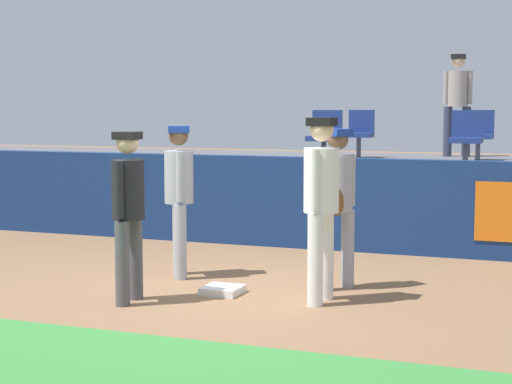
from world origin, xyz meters
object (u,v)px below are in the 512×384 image
seat_back_right (479,132)px  seat_front_right (466,135)px  first_base (223,290)px  player_coach_visitor (337,197)px  player_runner_visitor (179,190)px  player_fielder_home (322,196)px  seat_back_center (360,131)px  player_umpire (128,204)px  spectator_hooded (458,98)px  seat_front_center (325,134)px

seat_back_right → seat_front_right: same height
first_base → player_coach_visitor: bearing=32.9°
first_base → player_runner_visitor: player_runner_visitor is taller
player_fielder_home → player_coach_visitor: bearing=-175.3°
player_runner_visitor → seat_back_center: seat_back_center is taller
player_fielder_home → player_umpire: 1.96m
spectator_hooded → seat_front_center: bearing=56.5°
player_fielder_home → seat_front_right: 4.71m
player_umpire → seat_front_center: seat_front_center is taller
player_umpire → spectator_hooded: 8.42m
player_umpire → seat_back_right: bearing=155.5°
seat_back_right → seat_front_right: size_ratio=1.00×
seat_back_right → seat_back_center: same height
player_fielder_home → seat_back_right: (0.84, 6.40, 0.49)m
player_runner_visitor → seat_front_right: size_ratio=2.11×
first_base → seat_back_center: 6.59m
player_fielder_home → spectator_hooded: bearing=179.7°
player_umpire → seat_front_right: 5.98m
player_umpire → seat_back_center: bearing=171.0°
seat_front_right → spectator_hooded: spectator_hooded is taller
player_fielder_home → seat_front_center: bearing=-161.7°
player_runner_visitor → seat_front_right: bearing=115.8°
seat_front_center → seat_back_right: bearing=39.9°
player_coach_visitor → seat_front_right: seat_front_right is taller
player_fielder_home → seat_back_right: seat_back_right is taller
player_runner_visitor → player_coach_visitor: size_ratio=1.01×
player_runner_visitor → player_umpire: 1.38m
seat_back_center → seat_front_right: size_ratio=1.00×
first_base → seat_back_center: size_ratio=0.48×
player_umpire → first_base: bearing=129.9°
player_fielder_home → player_runner_visitor: player_fielder_home is taller
first_base → seat_back_right: bearing=73.3°
player_coach_visitor → seat_back_right: size_ratio=2.08×
player_coach_visitor → player_umpire: 2.27m
player_runner_visitor → spectator_hooded: spectator_hooded is taller
player_fielder_home → player_runner_visitor: bearing=-106.6°
player_runner_visitor → seat_front_right: (2.78, 3.94, 0.55)m
player_fielder_home → spectator_hooded: spectator_hooded is taller
spectator_hooded → seat_front_right: bearing=98.1°
seat_front_center → seat_front_right: size_ratio=1.00×
seat_front_right → first_base: bearing=-112.9°
first_base → player_fielder_home: 1.51m
seat_back_center → spectator_hooded: 1.91m
player_coach_visitor → spectator_hooded: size_ratio=0.96×
player_umpire → seat_back_center: size_ratio=2.07×
player_coach_visitor → player_fielder_home: bearing=35.6°
seat_back_right → first_base: bearing=-106.7°
seat_front_center → seat_front_right: bearing=-0.0°
seat_back_right → seat_back_center: (-2.04, -0.00, -0.00)m
seat_front_center → player_coach_visitor: bearing=-71.8°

